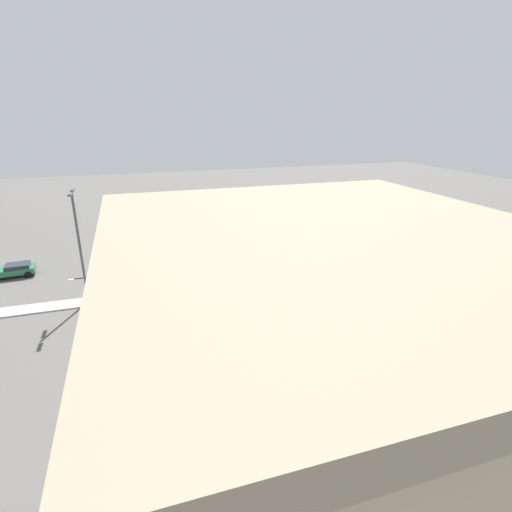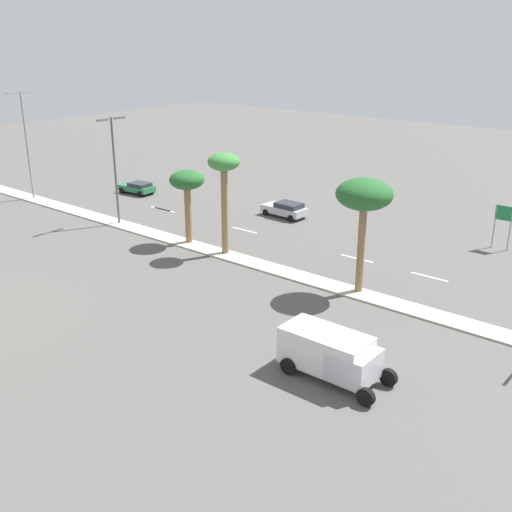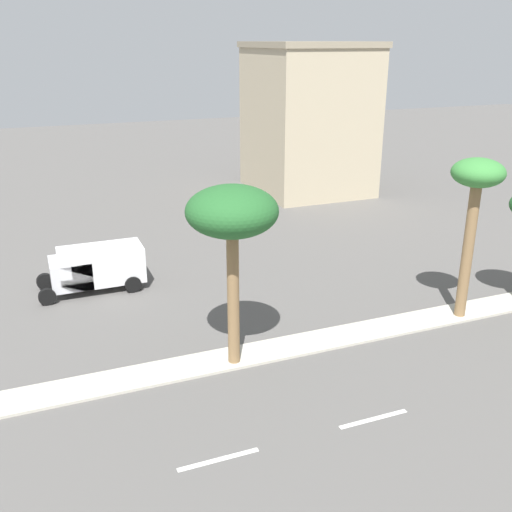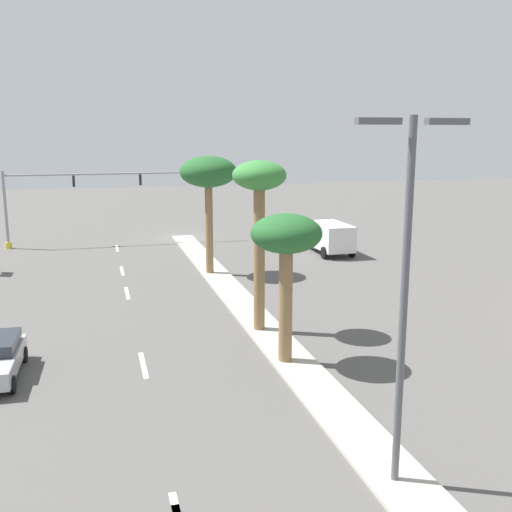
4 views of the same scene
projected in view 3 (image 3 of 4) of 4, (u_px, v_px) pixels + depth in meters
name	position (u px, v px, depth m)	size (l,w,h in m)	color
ground_plane	(454.00, 315.00, 29.36)	(160.00, 160.00, 0.00)	#565451
lane_stripe_near	(219.00, 460.00, 19.20)	(0.20, 2.80, 0.01)	silver
lane_stripe_mid	(374.00, 419.00, 21.27)	(0.20, 2.80, 0.01)	silver
commercial_building	(308.00, 119.00, 51.75)	(10.63, 9.41, 12.90)	tan
palm_tree_leading	(232.00, 216.00, 22.66)	(3.67, 3.67, 7.65)	olive
palm_tree_outboard	(476.00, 188.00, 26.85)	(2.44, 2.44, 7.86)	olive
box_truck	(93.00, 267.00, 31.88)	(2.51, 5.70, 2.39)	silver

